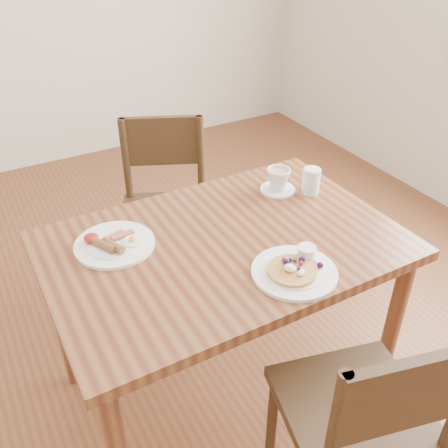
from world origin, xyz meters
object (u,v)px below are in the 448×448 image
object	(u,v)px
breakfast_plate	(113,243)
teacup_saucer	(278,181)
chair_far	(165,204)
water_glass	(311,181)
chair_near	(365,416)
pancake_plate	(295,269)
dining_table	(224,264)

from	to	relation	value
breakfast_plate	teacup_saucer	distance (m)	0.70
chair_far	water_glass	size ratio (longest dim) A/B	8.56
chair_near	water_glass	distance (m)	0.89
chair_near	breakfast_plate	world-z (taller)	chair_near
chair_near	teacup_saucer	xyz separation A→B (m)	(0.25, 0.83, 0.30)
chair_near	pancake_plate	xyz separation A→B (m)	(0.00, 0.38, 0.27)
dining_table	pancake_plate	bearing A→B (deg)	-66.94
chair_near	chair_far	size ratio (longest dim) A/B	1.00
chair_far	teacup_saucer	bearing A→B (deg)	142.46
chair_far	breakfast_plate	bearing A→B (deg)	77.88
chair_near	teacup_saucer	distance (m)	0.92
water_glass	chair_near	bearing A→B (deg)	-115.08
breakfast_plate	water_glass	world-z (taller)	water_glass
dining_table	water_glass	bearing A→B (deg)	14.87
chair_near	breakfast_plate	bearing A→B (deg)	133.10
dining_table	chair_far	bearing A→B (deg)	83.55
chair_far	water_glass	world-z (taller)	chair_far
pancake_plate	water_glass	bearing A→B (deg)	47.28
pancake_plate	breakfast_plate	bearing A→B (deg)	137.29
chair_far	breakfast_plate	distance (m)	0.75
teacup_saucer	chair_far	bearing A→B (deg)	117.90
chair_near	teacup_saucer	bearing A→B (deg)	87.00
chair_near	chair_far	world-z (taller)	same
dining_table	breakfast_plate	bearing A→B (deg)	155.22
dining_table	teacup_saucer	bearing A→B (deg)	29.05
teacup_saucer	water_glass	xyz separation A→B (m)	(0.10, -0.08, 0.01)
chair_far	pancake_plate	distance (m)	1.01
pancake_plate	teacup_saucer	size ratio (longest dim) A/B	1.93
chair_near	water_glass	bearing A→B (deg)	78.71
breakfast_plate	teacup_saucer	world-z (taller)	teacup_saucer
breakfast_plate	teacup_saucer	xyz separation A→B (m)	(0.70, 0.04, 0.03)
breakfast_plate	water_glass	bearing A→B (deg)	-2.44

